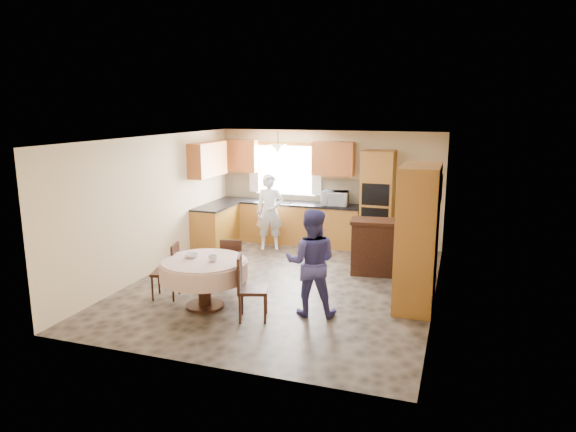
% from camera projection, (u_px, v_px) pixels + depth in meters
% --- Properties ---
extents(floor, '(5.00, 6.00, 0.01)m').
position_uv_depth(floor, '(284.00, 284.00, 8.86)').
color(floor, brown).
rests_on(floor, ground).
extents(ceiling, '(5.00, 6.00, 0.01)m').
position_uv_depth(ceiling, '(284.00, 138.00, 8.34)').
color(ceiling, white).
rests_on(ceiling, wall_back).
extents(wall_back, '(5.00, 0.02, 2.50)m').
position_uv_depth(wall_back, '(328.00, 187.00, 11.38)').
color(wall_back, '#CEB384').
rests_on(wall_back, floor).
extents(wall_front, '(5.00, 0.02, 2.50)m').
position_uv_depth(wall_front, '(197.00, 264.00, 5.82)').
color(wall_front, '#CEB384').
rests_on(wall_front, floor).
extents(wall_left, '(0.02, 6.00, 2.50)m').
position_uv_depth(wall_left, '(155.00, 204.00, 9.39)').
color(wall_left, '#CEB384').
rests_on(wall_left, floor).
extents(wall_right, '(0.02, 6.00, 2.50)m').
position_uv_depth(wall_right, '(439.00, 224.00, 7.82)').
color(wall_right, '#CEB384').
rests_on(wall_right, floor).
extents(window, '(1.40, 0.03, 1.10)m').
position_uv_depth(window, '(285.00, 170.00, 11.60)').
color(window, white).
rests_on(window, wall_back).
extents(curtain_left, '(0.22, 0.02, 1.15)m').
position_uv_depth(curtain_left, '(254.00, 167.00, 11.78)').
color(curtain_left, white).
rests_on(curtain_left, wall_back).
extents(curtain_right, '(0.22, 0.02, 1.15)m').
position_uv_depth(curtain_right, '(317.00, 169.00, 11.31)').
color(curtain_right, white).
rests_on(curtain_right, wall_back).
extents(base_cab_back, '(3.30, 0.60, 0.88)m').
position_uv_depth(base_cab_back, '(288.00, 223.00, 11.54)').
color(base_cab_back, '#C27533').
rests_on(base_cab_back, floor).
extents(counter_back, '(3.30, 0.64, 0.04)m').
position_uv_depth(counter_back, '(288.00, 203.00, 11.44)').
color(counter_back, black).
rests_on(counter_back, base_cab_back).
extents(base_cab_left, '(0.60, 1.20, 0.88)m').
position_uv_depth(base_cab_left, '(215.00, 227.00, 11.13)').
color(base_cab_left, '#C27533').
rests_on(base_cab_left, floor).
extents(counter_left, '(0.64, 1.20, 0.04)m').
position_uv_depth(counter_left, '(215.00, 207.00, 11.03)').
color(counter_left, black).
rests_on(counter_left, base_cab_left).
extents(backsplash, '(3.30, 0.02, 0.55)m').
position_uv_depth(backsplash, '(292.00, 189.00, 11.65)').
color(backsplash, beige).
rests_on(backsplash, wall_back).
extents(wall_cab_left, '(0.85, 0.33, 0.72)m').
position_uv_depth(wall_cab_left, '(240.00, 156.00, 11.73)').
color(wall_cab_left, '#CB7032').
rests_on(wall_cab_left, wall_back).
extents(wall_cab_right, '(0.90, 0.33, 0.72)m').
position_uv_depth(wall_cab_right, '(334.00, 159.00, 11.04)').
color(wall_cab_right, '#CB7032').
rests_on(wall_cab_right, wall_back).
extents(wall_cab_side, '(0.33, 1.20, 0.72)m').
position_uv_depth(wall_cab_side, '(208.00, 159.00, 10.86)').
color(wall_cab_side, '#CB7032').
rests_on(wall_cab_side, wall_left).
extents(oven_tower, '(0.66, 0.62, 2.12)m').
position_uv_depth(oven_tower, '(377.00, 201.00, 10.77)').
color(oven_tower, '#C27533').
rests_on(oven_tower, floor).
extents(oven_upper, '(0.56, 0.01, 0.45)m').
position_uv_depth(oven_upper, '(375.00, 195.00, 10.44)').
color(oven_upper, black).
rests_on(oven_upper, oven_tower).
extents(oven_lower, '(0.56, 0.01, 0.45)m').
position_uv_depth(oven_lower, '(374.00, 219.00, 10.54)').
color(oven_lower, black).
rests_on(oven_lower, oven_tower).
extents(pendant, '(0.36, 0.36, 0.18)m').
position_uv_depth(pendant, '(278.00, 149.00, 11.05)').
color(pendant, beige).
rests_on(pendant, ceiling).
extents(sideboard, '(1.38, 0.70, 0.95)m').
position_uv_depth(sideboard, '(387.00, 249.00, 9.29)').
color(sideboard, '#391D0F').
rests_on(sideboard, floor).
extents(space_heater, '(0.51, 0.42, 0.61)m').
position_uv_depth(space_heater, '(410.00, 274.00, 8.45)').
color(space_heater, black).
rests_on(space_heater, floor).
extents(cupboard, '(0.57, 1.14, 2.17)m').
position_uv_depth(cupboard, '(418.00, 237.00, 7.69)').
color(cupboard, '#C27533').
rests_on(cupboard, floor).
extents(dining_table, '(1.32, 1.32, 0.75)m').
position_uv_depth(dining_table, '(204.00, 270.00, 7.73)').
color(dining_table, '#391D0F').
rests_on(dining_table, floor).
extents(chair_left, '(0.47, 0.47, 0.89)m').
position_uv_depth(chair_left, '(170.00, 268.00, 8.14)').
color(chair_left, '#391D0F').
rests_on(chair_left, floor).
extents(chair_back, '(0.45, 0.45, 0.88)m').
position_uv_depth(chair_back, '(233.00, 261.00, 8.54)').
color(chair_back, '#391D0F').
rests_on(chair_back, floor).
extents(chair_right, '(0.52, 0.52, 0.95)m').
position_uv_depth(chair_right, '(247.00, 284.00, 7.30)').
color(chair_right, '#391D0F').
rests_on(chair_right, floor).
extents(framed_picture, '(0.06, 0.56, 0.46)m').
position_uv_depth(framed_picture, '(440.00, 188.00, 8.46)').
color(framed_picture, gold).
rests_on(framed_picture, wall_right).
extents(microwave, '(0.59, 0.43, 0.31)m').
position_uv_depth(microwave, '(335.00, 198.00, 11.02)').
color(microwave, silver).
rests_on(microwave, counter_back).
extents(person_sink, '(0.69, 0.57, 1.62)m').
position_uv_depth(person_sink, '(270.00, 212.00, 10.91)').
color(person_sink, silver).
rests_on(person_sink, floor).
extents(person_dining, '(0.87, 0.74, 1.58)m').
position_uv_depth(person_dining, '(311.00, 262.00, 7.43)').
color(person_dining, '#3C397D').
rests_on(person_dining, floor).
extents(bowl_sideboard, '(0.23, 0.23, 0.05)m').
position_uv_depth(bowl_sideboard, '(374.00, 221.00, 9.27)').
color(bowl_sideboard, '#B2B2B2').
rests_on(bowl_sideboard, sideboard).
extents(bottle_sideboard, '(0.15, 0.15, 0.29)m').
position_uv_depth(bottle_sideboard, '(414.00, 218.00, 9.02)').
color(bottle_sideboard, silver).
rests_on(bottle_sideboard, sideboard).
extents(cup_table, '(0.15, 0.15, 0.10)m').
position_uv_depth(cup_table, '(213.00, 258.00, 7.59)').
color(cup_table, '#B2B2B2').
rests_on(cup_table, dining_table).
extents(bowl_table, '(0.24, 0.24, 0.06)m').
position_uv_depth(bowl_table, '(191.00, 256.00, 7.80)').
color(bowl_table, '#B2B2B2').
rests_on(bowl_table, dining_table).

